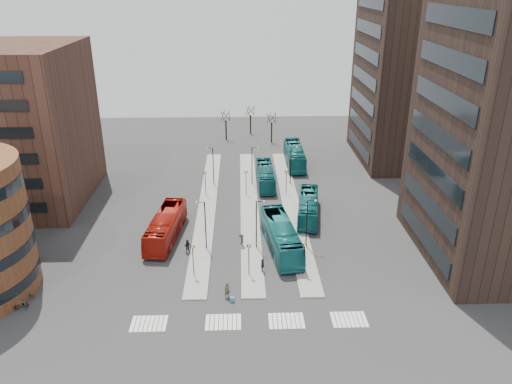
{
  "coord_description": "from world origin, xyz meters",
  "views": [
    {
      "loc": [
        0.86,
        -34.57,
        29.95
      ],
      "look_at": [
        2.74,
        23.45,
        5.0
      ],
      "focal_mm": 35.0,
      "sensor_mm": 36.0,
      "label": 1
    }
  ],
  "objects_px": {
    "traveller": "(227,290)",
    "bicycle_mid": "(21,303)",
    "red_bus": "(166,226)",
    "bicycle_near": "(19,307)",
    "commuter_a": "(187,246)",
    "commuter_b": "(262,266)",
    "suitcase": "(232,300)",
    "teal_bus_a": "(281,236)",
    "teal_bus_c": "(308,207)",
    "teal_bus_d": "(294,155)",
    "teal_bus_b": "(265,176)",
    "commuter_c": "(241,241)",
    "bicycle_far": "(26,296)"
  },
  "relations": [
    {
      "from": "teal_bus_d",
      "to": "commuter_c",
      "type": "bearing_deg",
      "value": -107.65
    },
    {
      "from": "bicycle_far",
      "to": "teal_bus_c",
      "type": "bearing_deg",
      "value": -59.59
    },
    {
      "from": "teal_bus_a",
      "to": "bicycle_far",
      "type": "distance_m",
      "value": 28.21
    },
    {
      "from": "teal_bus_d",
      "to": "teal_bus_b",
      "type": "bearing_deg",
      "value": -121.19
    },
    {
      "from": "teal_bus_c",
      "to": "bicycle_far",
      "type": "relative_size",
      "value": 6.94
    },
    {
      "from": "teal_bus_c",
      "to": "bicycle_mid",
      "type": "height_order",
      "value": "teal_bus_c"
    },
    {
      "from": "commuter_b",
      "to": "bicycle_far",
      "type": "bearing_deg",
      "value": 98.09
    },
    {
      "from": "red_bus",
      "to": "commuter_b",
      "type": "distance_m",
      "value": 14.32
    },
    {
      "from": "commuter_a",
      "to": "teal_bus_c",
      "type": "bearing_deg",
      "value": -140.18
    },
    {
      "from": "bicycle_far",
      "to": "bicycle_near",
      "type": "bearing_deg",
      "value": -179.86
    },
    {
      "from": "commuter_a",
      "to": "commuter_b",
      "type": "xyz_separation_m",
      "value": [
        8.68,
        -4.61,
        -0.02
      ]
    },
    {
      "from": "bicycle_near",
      "to": "teal_bus_a",
      "type": "bearing_deg",
      "value": -72.42
    },
    {
      "from": "teal_bus_a",
      "to": "bicycle_near",
      "type": "height_order",
      "value": "teal_bus_a"
    },
    {
      "from": "teal_bus_d",
      "to": "bicycle_near",
      "type": "distance_m",
      "value": 51.29
    },
    {
      "from": "commuter_b",
      "to": "bicycle_far",
      "type": "relative_size",
      "value": 1.07
    },
    {
      "from": "traveller",
      "to": "bicycle_far",
      "type": "height_order",
      "value": "traveller"
    },
    {
      "from": "red_bus",
      "to": "traveller",
      "type": "relative_size",
      "value": 6.64
    },
    {
      "from": "bicycle_mid",
      "to": "suitcase",
      "type": "bearing_deg",
      "value": -85.61
    },
    {
      "from": "teal_bus_d",
      "to": "bicycle_mid",
      "type": "xyz_separation_m",
      "value": [
        -31.18,
        -40.09,
        -1.24
      ]
    },
    {
      "from": "commuter_b",
      "to": "commuter_c",
      "type": "bearing_deg",
      "value": 19.91
    },
    {
      "from": "commuter_a",
      "to": "commuter_b",
      "type": "bearing_deg",
      "value": 161.46
    },
    {
      "from": "teal_bus_c",
      "to": "teal_bus_d",
      "type": "distance_m",
      "value": 20.78
    },
    {
      "from": "suitcase",
      "to": "teal_bus_a",
      "type": "relative_size",
      "value": 0.04
    },
    {
      "from": "bicycle_mid",
      "to": "bicycle_far",
      "type": "height_order",
      "value": "bicycle_mid"
    },
    {
      "from": "traveller",
      "to": "bicycle_mid",
      "type": "distance_m",
      "value": 20.34
    },
    {
      "from": "commuter_b",
      "to": "bicycle_near",
      "type": "height_order",
      "value": "commuter_b"
    },
    {
      "from": "teal_bus_d",
      "to": "traveller",
      "type": "xyz_separation_m",
      "value": [
        -10.87,
        -39.08,
        -0.8
      ]
    },
    {
      "from": "bicycle_mid",
      "to": "bicycle_near",
      "type": "bearing_deg",
      "value": -176.26
    },
    {
      "from": "commuter_b",
      "to": "bicycle_near",
      "type": "bearing_deg",
      "value": 102.34
    },
    {
      "from": "teal_bus_c",
      "to": "bicycle_mid",
      "type": "distance_m",
      "value": 36.46
    },
    {
      "from": "red_bus",
      "to": "commuter_b",
      "type": "height_order",
      "value": "red_bus"
    },
    {
      "from": "teal_bus_b",
      "to": "teal_bus_c",
      "type": "distance_m",
      "value": 12.91
    },
    {
      "from": "commuter_b",
      "to": "bicycle_mid",
      "type": "xyz_separation_m",
      "value": [
        -24.11,
        -5.63,
        -0.38
      ]
    },
    {
      "from": "teal_bus_a",
      "to": "teal_bus_b",
      "type": "xyz_separation_m",
      "value": [
        -0.86,
        20.33,
        -0.26
      ]
    },
    {
      "from": "bicycle_near",
      "to": "bicycle_mid",
      "type": "xyz_separation_m",
      "value": [
        0.0,
        0.61,
        0.03
      ]
    },
    {
      "from": "suitcase",
      "to": "red_bus",
      "type": "relative_size",
      "value": 0.05
    },
    {
      "from": "commuter_a",
      "to": "commuter_b",
      "type": "height_order",
      "value": "commuter_a"
    },
    {
      "from": "suitcase",
      "to": "teal_bus_a",
      "type": "bearing_deg",
      "value": 55.63
    },
    {
      "from": "commuter_b",
      "to": "bicycle_far",
      "type": "distance_m",
      "value": 24.5
    },
    {
      "from": "suitcase",
      "to": "traveller",
      "type": "relative_size",
      "value": 0.3
    },
    {
      "from": "suitcase",
      "to": "red_bus",
      "type": "bearing_deg",
      "value": 115.46
    },
    {
      "from": "teal_bus_a",
      "to": "teal_bus_b",
      "type": "relative_size",
      "value": 1.17
    },
    {
      "from": "traveller",
      "to": "bicycle_near",
      "type": "height_order",
      "value": "traveller"
    },
    {
      "from": "commuter_c",
      "to": "bicycle_mid",
      "type": "xyz_separation_m",
      "value": [
        -21.81,
        -11.28,
        -0.41
      ]
    },
    {
      "from": "suitcase",
      "to": "commuter_b",
      "type": "distance_m",
      "value": 6.34
    },
    {
      "from": "bicycle_mid",
      "to": "bicycle_far",
      "type": "distance_m",
      "value": 1.27
    },
    {
      "from": "teal_bus_c",
      "to": "commuter_b",
      "type": "height_order",
      "value": "teal_bus_c"
    },
    {
      "from": "teal_bus_d",
      "to": "bicycle_far",
      "type": "distance_m",
      "value": 49.82
    },
    {
      "from": "red_bus",
      "to": "traveller",
      "type": "xyz_separation_m",
      "value": [
        7.85,
        -12.91,
        -0.76
      ]
    },
    {
      "from": "bicycle_mid",
      "to": "bicycle_far",
      "type": "relative_size",
      "value": 0.96
    }
  ]
}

